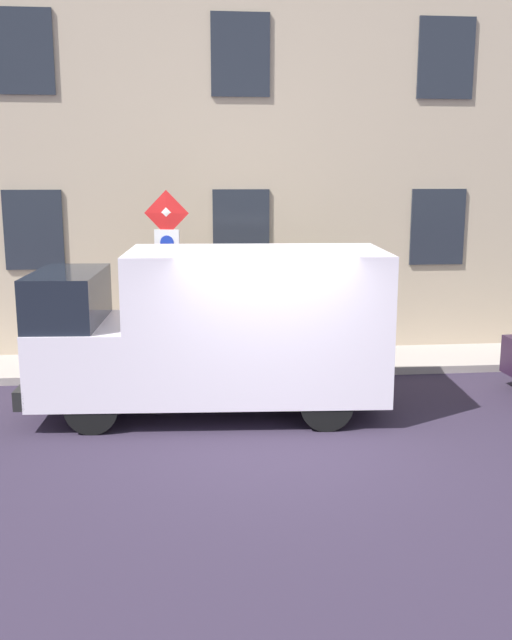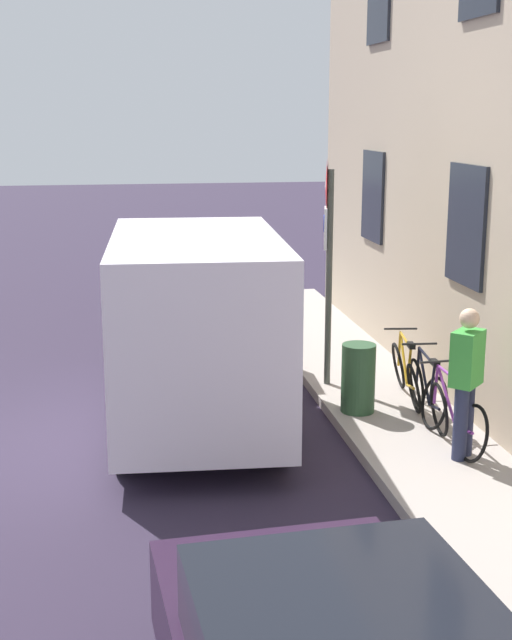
# 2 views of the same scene
# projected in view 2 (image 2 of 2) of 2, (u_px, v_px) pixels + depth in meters

# --- Properties ---
(ground_plane) EXTENTS (80.00, 80.00, 0.00)m
(ground_plane) POSITION_uv_depth(u_px,v_px,m) (91.00, 442.00, 10.64)
(ground_plane) COLOR #2D2437
(sidewalk_slab) EXTENTS (1.66, 16.32, 0.14)m
(sidewalk_slab) POSITION_uv_depth(u_px,v_px,m) (396.00, 418.00, 11.25)
(sidewalk_slab) COLOR #A59B93
(sidewalk_slab) RESTS_ON ground_plane
(building_facade) EXTENTS (0.75, 14.32, 8.02)m
(building_facade) POSITION_uv_depth(u_px,v_px,m) (502.00, 106.00, 10.53)
(building_facade) COLOR #BFAA8E
(building_facade) RESTS_ON ground_plane
(sign_post_stacked) EXTENTS (0.20, 0.55, 3.08)m
(sign_post_stacked) POSITION_uv_depth(u_px,v_px,m) (327.00, 240.00, 12.00)
(sign_post_stacked) COLOR #474C47
(sign_post_stacked) RESTS_ON sidewalk_slab
(delivery_van) EXTENTS (2.31, 5.44, 2.50)m
(delivery_van) POSITION_uv_depth(u_px,v_px,m) (195.00, 320.00, 11.16)
(delivery_van) COLOR white
(delivery_van) RESTS_ON ground_plane
(bicycle_purple) EXTENTS (0.46, 1.72, 0.89)m
(bicycle_purple) POSITION_uv_depth(u_px,v_px,m) (452.00, 414.00, 10.10)
(bicycle_purple) COLOR black
(bicycle_purple) RESTS_ON sidewalk_slab
(bicycle_black) EXTENTS (0.46, 1.71, 0.89)m
(bicycle_black) POSITION_uv_depth(u_px,v_px,m) (427.00, 392.00, 10.89)
(bicycle_black) COLOR black
(bicycle_black) RESTS_ON sidewalk_slab
(bicycle_orange) EXTENTS (0.49, 1.72, 0.89)m
(bicycle_orange) POSITION_uv_depth(u_px,v_px,m) (406.00, 373.00, 11.68)
(bicycle_orange) COLOR black
(bicycle_orange) RESTS_ON sidewalk_slab
(pedestrian) EXTENTS (0.47, 0.47, 1.72)m
(pedestrian) POSITION_uv_depth(u_px,v_px,m) (466.00, 378.00, 9.59)
(pedestrian) COLOR #262B47
(pedestrian) RESTS_ON sidewalk_slab
(litter_bin) EXTENTS (0.44, 0.44, 0.90)m
(litter_bin) POSITION_uv_depth(u_px,v_px,m) (358.00, 378.00, 11.21)
(litter_bin) COLOR #2D5133
(litter_bin) RESTS_ON sidewalk_slab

